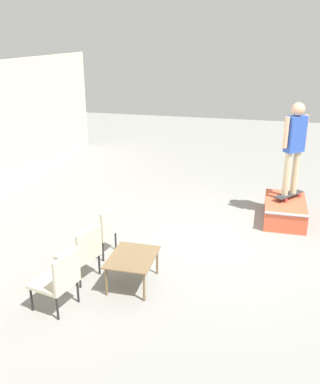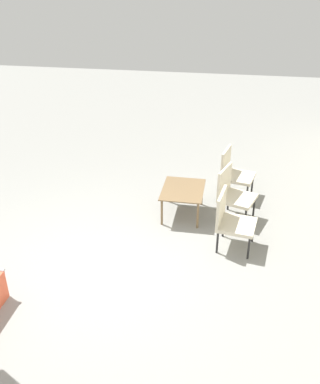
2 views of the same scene
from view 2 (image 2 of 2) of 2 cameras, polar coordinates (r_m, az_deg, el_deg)
The scene contains 5 objects.
ground_plane at distance 5.94m, azimuth -8.51°, elevation -10.10°, with size 24.00×24.00×0.00m, color gray.
coffee_table at distance 6.87m, azimuth 3.08°, elevation 0.01°, with size 0.84×0.66×0.47m.
patio_chair_left at distance 7.53m, azimuth 9.77°, elevation 2.73°, with size 0.62×0.62×0.86m.
patio_chair_center at distance 6.83m, azimuth 9.63°, elevation -0.04°, with size 0.66×0.66×0.86m.
patio_chair_right at distance 6.13m, azimuth 9.40°, elevation -3.54°, with size 0.59×0.59×0.86m.
Camera 2 is at (4.39, 1.65, 3.64)m, focal length 40.00 mm.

